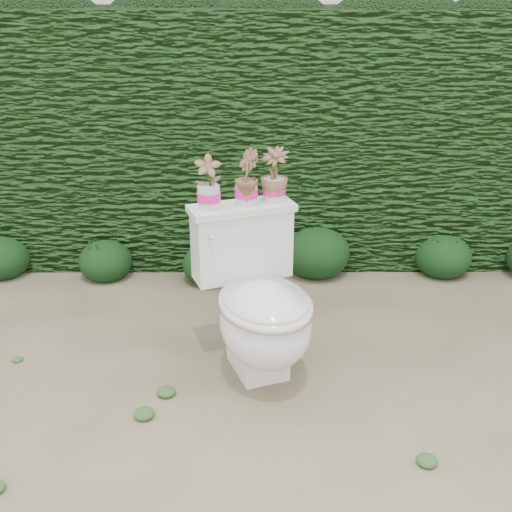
{
  "coord_description": "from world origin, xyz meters",
  "views": [
    {
      "loc": [
        -0.11,
        -2.7,
        1.75
      ],
      "look_at": [
        -0.09,
        0.09,
        0.55
      ],
      "focal_mm": 45.0,
      "sensor_mm": 36.0,
      "label": 1
    }
  ],
  "objects_px": {
    "potted_plant_left": "(208,184)",
    "potted_plant_center": "(246,179)",
    "toilet": "(259,306)",
    "potted_plant_right": "(274,176)"
  },
  "relations": [
    {
      "from": "toilet",
      "to": "potted_plant_right",
      "type": "distance_m",
      "value": 0.62
    },
    {
      "from": "potted_plant_left",
      "to": "potted_plant_center",
      "type": "height_order",
      "value": "potted_plant_center"
    },
    {
      "from": "potted_plant_left",
      "to": "potted_plant_center",
      "type": "relative_size",
      "value": 0.97
    },
    {
      "from": "potted_plant_left",
      "to": "potted_plant_right",
      "type": "bearing_deg",
      "value": 15.0
    },
    {
      "from": "toilet",
      "to": "potted_plant_center",
      "type": "relative_size",
      "value": 3.21
    },
    {
      "from": "toilet",
      "to": "potted_plant_right",
      "type": "xyz_separation_m",
      "value": [
        0.07,
        0.28,
        0.54
      ]
    },
    {
      "from": "toilet",
      "to": "potted_plant_center",
      "type": "height_order",
      "value": "potted_plant_center"
    },
    {
      "from": "toilet",
      "to": "potted_plant_left",
      "type": "xyz_separation_m",
      "value": [
        -0.23,
        0.17,
        0.54
      ]
    },
    {
      "from": "toilet",
      "to": "potted_plant_left",
      "type": "height_order",
      "value": "potted_plant_left"
    },
    {
      "from": "potted_plant_left",
      "to": "potted_plant_center",
      "type": "bearing_deg",
      "value": 15.0
    }
  ]
}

